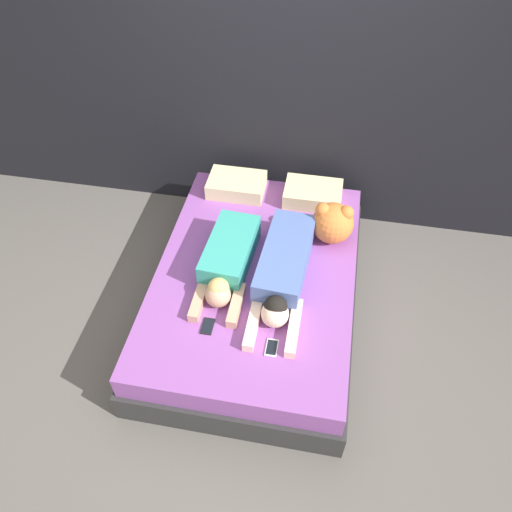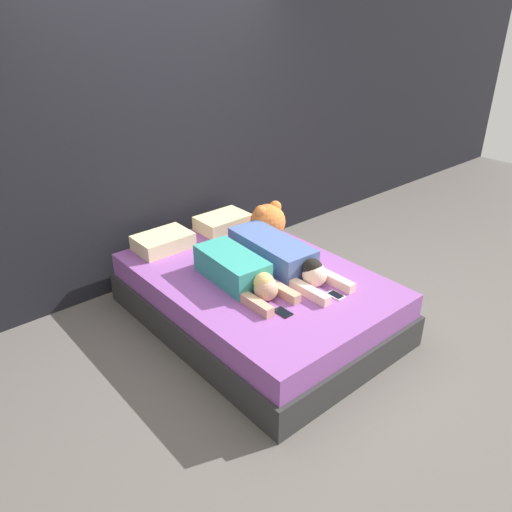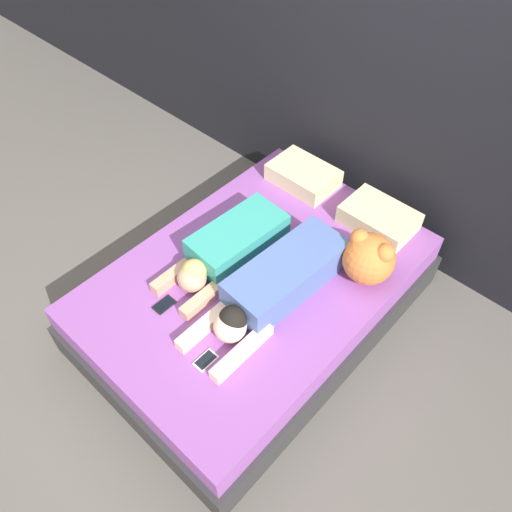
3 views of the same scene
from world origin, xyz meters
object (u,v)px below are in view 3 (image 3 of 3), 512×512
object	(u,v)px
pillow_head_left	(303,175)
plush_toy	(369,258)
person_left	(228,248)
cell_phone_left	(164,305)
bed	(256,294)
cell_phone_right	(206,360)
person_right	(275,285)
pillow_head_right	(379,218)

from	to	relation	value
pillow_head_left	plush_toy	distance (m)	0.93
person_left	cell_phone_left	bearing A→B (deg)	-92.90
bed	cell_phone_right	xyz separation A→B (m)	(0.22, -0.63, 0.23)
person_right	person_left	bearing A→B (deg)	177.61
pillow_head_left	person_right	world-z (taller)	person_right
pillow_head_right	plush_toy	size ratio (longest dim) A/B	1.42
cell_phone_right	pillow_head_left	bearing A→B (deg)	109.98
bed	pillow_head_right	size ratio (longest dim) A/B	4.59
bed	person_left	world-z (taller)	person_left
pillow_head_right	person_left	size ratio (longest dim) A/B	0.52
person_right	plush_toy	bearing A→B (deg)	58.13
pillow_head_right	cell_phone_left	xyz separation A→B (m)	(-0.54, -1.39, -0.06)
bed	pillow_head_left	distance (m)	0.95
pillow_head_left	person_right	distance (m)	1.05
person_left	bed	bearing A→B (deg)	11.65
person_right	cell_phone_left	distance (m)	0.65
cell_phone_left	plush_toy	distance (m)	1.23
cell_phone_left	pillow_head_right	bearing A→B (deg)	68.64
cell_phone_left	person_right	bearing A→B (deg)	48.72
pillow_head_left	cell_phone_left	distance (m)	1.40
pillow_head_right	cell_phone_right	world-z (taller)	pillow_head_right
pillow_head_right	person_left	bearing A→B (deg)	-120.29
person_left	cell_phone_right	distance (m)	0.73
pillow_head_right	person_left	xyz separation A→B (m)	(-0.52, -0.89, 0.04)
person_left	person_right	xyz separation A→B (m)	(0.40, -0.02, 0.00)
person_left	cell_phone_left	world-z (taller)	person_left
cell_phone_right	plush_toy	size ratio (longest dim) A/B	0.39
cell_phone_left	cell_phone_right	distance (m)	0.45
pillow_head_right	cell_phone_left	distance (m)	1.49
pillow_head_left	cell_phone_right	xyz separation A→B (m)	(0.54, -1.48, -0.06)
cell_phone_right	cell_phone_left	bearing A→B (deg)	168.81
person_right	bed	bearing A→B (deg)	164.18
cell_phone_right	person_right	bearing A→B (deg)	91.38
person_right	cell_phone_left	bearing A→B (deg)	-131.28
pillow_head_right	person_right	bearing A→B (deg)	-97.36
pillow_head_left	bed	bearing A→B (deg)	-69.28
bed	pillow_head_right	world-z (taller)	pillow_head_right
bed	cell_phone_left	bearing A→B (deg)	-112.35
bed	person_right	size ratio (longest dim) A/B	1.89
person_right	cell_phone_left	size ratio (longest dim) A/B	8.81
plush_toy	person_left	bearing A→B (deg)	-146.33
plush_toy	cell_phone_right	bearing A→B (deg)	-105.21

